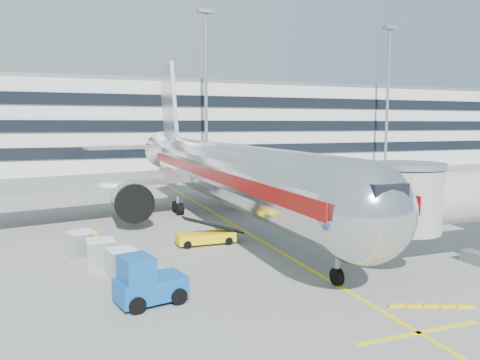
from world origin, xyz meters
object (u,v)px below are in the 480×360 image
object	(u,v)px
belt_loader	(206,236)
cargo_container_right	(82,244)
ramp_worker	(97,247)
cargo_container_left	(101,253)
baggage_tug	(146,283)
cargo_container_front	(122,262)
main_jet	(218,170)

from	to	relation	value
belt_loader	cargo_container_right	size ratio (longest dim) A/B	2.16
cargo_container_right	ramp_worker	xyz separation A→B (m)	(0.77, -1.88, 0.21)
belt_loader	cargo_container_left	world-z (taller)	belt_loader
cargo_container_right	cargo_container_left	bearing A→B (deg)	-70.47
baggage_tug	cargo_container_front	xyz separation A→B (m)	(-0.60, 4.51, -0.25)
cargo_container_front	cargo_container_right	bearing A→B (deg)	111.75
main_jet	cargo_container_front	size ratio (longest dim) A/B	29.81
cargo_container_right	cargo_container_front	bearing A→B (deg)	-68.25
cargo_container_left	main_jet	bearing A→B (deg)	47.47
baggage_tug	cargo_container_right	size ratio (longest dim) A/B	1.76
baggage_tug	cargo_container_left	xyz separation A→B (m)	(-1.55, 6.60, -0.19)
main_jet	cargo_container_right	xyz separation A→B (m)	(-12.14, -9.60, -3.42)
main_jet	cargo_container_front	distance (m)	17.94
belt_loader	cargo_container_left	bearing A→B (deg)	-158.66
baggage_tug	ramp_worker	xyz separation A→B (m)	(-1.70, 7.34, 0.00)
baggage_tug	ramp_worker	size ratio (longest dim) A/B	1.68
ramp_worker	cargo_container_right	bearing A→B (deg)	54.56
ramp_worker	cargo_container_left	bearing A→B (deg)	-135.76
cargo_container_right	cargo_container_front	world-z (taller)	cargo_container_right
belt_loader	ramp_worker	distance (m)	7.66
cargo_container_front	baggage_tug	bearing A→B (deg)	-82.46
baggage_tug	ramp_worker	distance (m)	7.53
cargo_container_left	cargo_container_right	xyz separation A→B (m)	(-0.93, 2.62, -0.01)
cargo_container_left	cargo_container_right	bearing A→B (deg)	109.53
main_jet	ramp_worker	xyz separation A→B (m)	(-11.36, -11.48, -3.21)
main_jet	belt_loader	bearing A→B (deg)	-113.06
cargo_container_left	ramp_worker	size ratio (longest dim) A/B	0.80
cargo_container_front	ramp_worker	distance (m)	3.05
cargo_container_left	ramp_worker	bearing A→B (deg)	101.98
belt_loader	ramp_worker	xyz separation A→B (m)	(-7.36, -2.08, 0.45)
belt_loader	cargo_container_front	distance (m)	7.95
cargo_container_left	cargo_container_front	xyz separation A→B (m)	(0.95, -2.09, -0.06)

